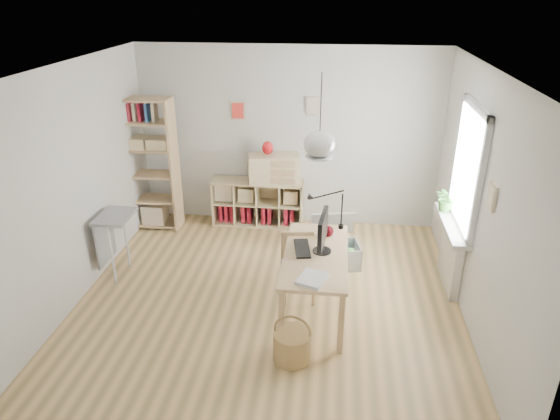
# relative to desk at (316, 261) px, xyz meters

# --- Properties ---
(ground) EXTENTS (4.50, 4.50, 0.00)m
(ground) POSITION_rel_desk_xyz_m (-0.55, 0.15, -0.66)
(ground) COLOR tan
(ground) RESTS_ON ground
(room_shell) EXTENTS (4.50, 4.50, 4.50)m
(room_shell) POSITION_rel_desk_xyz_m (-0.00, 0.00, 1.34)
(room_shell) COLOR silver
(room_shell) RESTS_ON ground
(window_unit) EXTENTS (0.07, 1.16, 1.46)m
(window_unit) POSITION_rel_desk_xyz_m (1.68, 0.75, 0.89)
(window_unit) COLOR white
(window_unit) RESTS_ON ground
(radiator) EXTENTS (0.10, 0.80, 0.80)m
(radiator) POSITION_rel_desk_xyz_m (1.64, 0.75, -0.26)
(radiator) COLOR white
(radiator) RESTS_ON ground
(windowsill) EXTENTS (0.22, 1.20, 0.06)m
(windowsill) POSITION_rel_desk_xyz_m (1.59, 0.75, 0.17)
(windowsill) COLOR silver
(windowsill) RESTS_ON radiator
(desk) EXTENTS (0.70, 1.50, 0.75)m
(desk) POSITION_rel_desk_xyz_m (0.00, 0.00, 0.00)
(desk) COLOR tan
(desk) RESTS_ON ground
(cube_shelf) EXTENTS (1.40, 0.38, 0.72)m
(cube_shelf) POSITION_rel_desk_xyz_m (-1.02, 2.23, -0.36)
(cube_shelf) COLOR beige
(cube_shelf) RESTS_ON ground
(tall_bookshelf) EXTENTS (0.80, 0.38, 2.00)m
(tall_bookshelf) POSITION_rel_desk_xyz_m (-2.59, 1.95, 0.43)
(tall_bookshelf) COLOR tan
(tall_bookshelf) RESTS_ON ground
(side_table) EXTENTS (0.40, 0.55, 0.85)m
(side_table) POSITION_rel_desk_xyz_m (-2.59, 0.50, 0.01)
(side_table) COLOR #9B9B9E
(side_table) RESTS_ON ground
(chair) EXTENTS (0.45, 0.45, 0.80)m
(chair) POSITION_rel_desk_xyz_m (-0.22, 0.29, -0.20)
(chair) COLOR #9B9B9E
(chair) RESTS_ON ground
(wicker_basket) EXTENTS (0.38, 0.38, 0.53)m
(wicker_basket) POSITION_rel_desk_xyz_m (-0.17, -0.85, -0.49)
(wicker_basket) COLOR #AC824D
(wicker_basket) RESTS_ON ground
(storage_chest) EXTENTS (0.72, 0.79, 0.64)m
(storage_chest) POSITION_rel_desk_xyz_m (0.23, 1.11, -0.45)
(storage_chest) COLOR #B0B0AC
(storage_chest) RESTS_ON ground
(monitor) EXTENTS (0.21, 0.52, 0.45)m
(monitor) POSITION_rel_desk_xyz_m (0.06, 0.05, 0.35)
(monitor) COLOR black
(monitor) RESTS_ON desk
(keyboard) EXTENTS (0.23, 0.45, 0.02)m
(keyboard) POSITION_rel_desk_xyz_m (-0.16, 0.08, 0.10)
(keyboard) COLOR black
(keyboard) RESTS_ON desk
(task_lamp) EXTENTS (0.45, 0.17, 0.48)m
(task_lamp) POSITION_rel_desk_xyz_m (0.05, 0.60, 0.42)
(task_lamp) COLOR black
(task_lamp) RESTS_ON desk
(yarn_ball) EXTENTS (0.13, 0.13, 0.13)m
(yarn_ball) POSITION_rel_desk_xyz_m (0.12, 0.43, 0.16)
(yarn_ball) COLOR #4A0910
(yarn_ball) RESTS_ON desk
(paper_tray) EXTENTS (0.34, 0.38, 0.03)m
(paper_tray) POSITION_rel_desk_xyz_m (-0.01, -0.54, 0.11)
(paper_tray) COLOR silver
(paper_tray) RESTS_ON desk
(drawer_chest) EXTENTS (0.81, 0.50, 0.43)m
(drawer_chest) POSITION_rel_desk_xyz_m (-0.75, 2.19, 0.28)
(drawer_chest) COLOR beige
(drawer_chest) RESTS_ON cube_shelf
(red_vase) EXTENTS (0.17, 0.17, 0.20)m
(red_vase) POSITION_rel_desk_xyz_m (-0.84, 2.19, 0.60)
(red_vase) COLOR #9B0C0F
(red_vase) RESTS_ON drawer_chest
(potted_plant) EXTENTS (0.38, 0.36, 0.33)m
(potted_plant) POSITION_rel_desk_xyz_m (1.57, 1.10, 0.37)
(potted_plant) COLOR #35702A
(potted_plant) RESTS_ON windowsill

